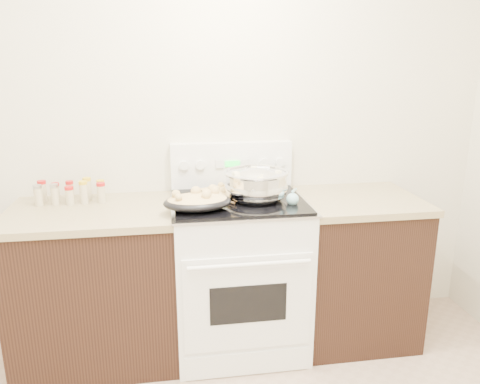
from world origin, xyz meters
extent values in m
cube|color=beige|center=(0.00, 1.77, 1.35)|extent=(4.00, 0.05, 2.70)
cube|color=black|center=(-0.48, 1.43, 0.44)|extent=(0.90, 0.64, 0.88)
cube|color=brown|center=(-0.48, 1.43, 0.90)|extent=(0.93, 0.67, 0.04)
cube|color=black|center=(1.08, 1.43, 0.44)|extent=(0.70, 0.64, 0.88)
cube|color=brown|center=(1.08, 1.43, 0.90)|extent=(0.73, 0.67, 0.04)
cube|color=white|center=(0.35, 1.42, 0.46)|extent=(0.76, 0.66, 0.92)
cube|color=white|center=(0.35, 1.08, 0.45)|extent=(0.70, 0.01, 0.55)
cube|color=black|center=(0.35, 1.08, 0.46)|extent=(0.42, 0.01, 0.22)
cylinder|color=white|center=(0.35, 1.04, 0.70)|extent=(0.65, 0.02, 0.02)
cube|color=white|center=(0.35, 1.09, 0.08)|extent=(0.70, 0.01, 0.14)
cube|color=silver|center=(0.35, 1.42, 0.93)|extent=(0.78, 0.68, 0.01)
cube|color=black|center=(0.35, 1.42, 0.94)|extent=(0.74, 0.64, 0.01)
cube|color=white|center=(0.35, 1.72, 1.08)|extent=(0.76, 0.07, 0.28)
cylinder|color=white|center=(0.05, 1.67, 1.10)|extent=(0.06, 0.02, 0.06)
cylinder|color=white|center=(0.15, 1.67, 1.10)|extent=(0.06, 0.02, 0.06)
cylinder|color=white|center=(0.55, 1.67, 1.10)|extent=(0.06, 0.02, 0.06)
cylinder|color=white|center=(0.65, 1.67, 1.10)|extent=(0.06, 0.02, 0.06)
cube|color=#19E533|center=(0.35, 1.67, 1.10)|extent=(0.09, 0.00, 0.04)
cube|color=silver|center=(0.27, 1.67, 1.10)|extent=(0.05, 0.00, 0.05)
cube|color=silver|center=(0.43, 1.67, 1.10)|extent=(0.05, 0.00, 0.05)
ellipsoid|color=silver|center=(0.45, 1.40, 1.02)|extent=(0.37, 0.37, 0.22)
cylinder|color=silver|center=(0.45, 1.40, 0.95)|extent=(0.20, 0.20, 0.01)
torus|color=silver|center=(0.45, 1.40, 1.10)|extent=(0.37, 0.37, 0.02)
cylinder|color=silver|center=(0.45, 1.40, 1.04)|extent=(0.35, 0.35, 0.12)
cylinder|color=brown|center=(0.45, 1.40, 1.09)|extent=(0.33, 0.33, 0.00)
cube|color=#FEF6BC|center=(0.46, 1.51, 1.10)|extent=(0.04, 0.04, 0.03)
cube|color=#FEF6BC|center=(0.43, 1.42, 1.10)|extent=(0.04, 0.04, 0.02)
cube|color=#FEF6BC|center=(0.33, 1.39, 1.10)|extent=(0.04, 0.04, 0.03)
cube|color=#FEF6BC|center=(0.50, 1.40, 1.10)|extent=(0.03, 0.03, 0.02)
cube|color=#FEF6BC|center=(0.33, 1.36, 1.10)|extent=(0.03, 0.03, 0.03)
cube|color=#FEF6BC|center=(0.44, 1.26, 1.10)|extent=(0.03, 0.03, 0.02)
cube|color=#FEF6BC|center=(0.45, 1.51, 1.10)|extent=(0.03, 0.03, 0.02)
cube|color=#FEF6BC|center=(0.43, 1.37, 1.10)|extent=(0.04, 0.04, 0.02)
cube|color=#FEF6BC|center=(0.46, 1.32, 1.10)|extent=(0.05, 0.05, 0.03)
cube|color=#FEF6BC|center=(0.58, 1.40, 1.10)|extent=(0.03, 0.03, 0.02)
cube|color=#FEF6BC|center=(0.43, 1.39, 1.10)|extent=(0.03, 0.03, 0.02)
cube|color=#FEF6BC|center=(0.44, 1.26, 1.10)|extent=(0.03, 0.03, 0.02)
cube|color=#FEF6BC|center=(0.45, 1.30, 1.10)|extent=(0.03, 0.03, 0.02)
ellipsoid|color=black|center=(0.10, 1.26, 0.98)|extent=(0.38, 0.28, 0.08)
ellipsoid|color=#D9B673|center=(0.10, 1.26, 1.00)|extent=(0.35, 0.25, 0.06)
sphere|color=#D9B673|center=(0.10, 1.31, 1.03)|extent=(0.06, 0.06, 0.06)
sphere|color=#D9B673|center=(0.20, 1.32, 1.03)|extent=(0.06, 0.06, 0.06)
sphere|color=#D9B673|center=(-0.01, 1.27, 1.03)|extent=(0.05, 0.05, 0.05)
sphere|color=#D9B673|center=(0.15, 1.25, 1.03)|extent=(0.05, 0.05, 0.05)
sphere|color=#D9B673|center=(0.15, 1.22, 1.03)|extent=(0.05, 0.05, 0.05)
sphere|color=#D9B673|center=(0.00, 1.21, 1.03)|extent=(0.04, 0.04, 0.04)
sphere|color=#D9B673|center=(0.19, 1.33, 1.03)|extent=(0.06, 0.06, 0.06)
sphere|color=#D9B673|center=(0.18, 1.34, 1.03)|extent=(0.04, 0.04, 0.04)
cube|color=black|center=(0.34, 1.53, 0.95)|extent=(0.47, 0.41, 0.02)
cube|color=#D9B673|center=(0.34, 1.53, 0.97)|extent=(0.42, 0.36, 0.02)
sphere|color=#D9B673|center=(0.27, 1.61, 0.98)|extent=(0.04, 0.04, 0.04)
sphere|color=#D9B673|center=(0.30, 1.58, 0.98)|extent=(0.04, 0.04, 0.04)
sphere|color=#D9B673|center=(0.27, 1.48, 0.98)|extent=(0.05, 0.05, 0.05)
sphere|color=#D9B673|center=(0.30, 1.49, 0.98)|extent=(0.04, 0.04, 0.04)
sphere|color=#D9B673|center=(0.24, 1.53, 0.98)|extent=(0.04, 0.04, 0.04)
sphere|color=#D9B673|center=(0.33, 1.47, 0.98)|extent=(0.04, 0.04, 0.04)
sphere|color=#D9B673|center=(0.31, 1.58, 0.98)|extent=(0.03, 0.03, 0.03)
sphere|color=#D9B673|center=(0.43, 1.54, 0.98)|extent=(0.04, 0.04, 0.04)
sphere|color=#D9B673|center=(0.47, 1.61, 0.98)|extent=(0.03, 0.03, 0.03)
sphere|color=#D9B673|center=(0.44, 1.53, 0.98)|extent=(0.03, 0.03, 0.03)
cylinder|color=#A3754A|center=(0.23, 1.41, 0.95)|extent=(0.18, 0.20, 0.01)
sphere|color=#A3754A|center=(0.15, 1.33, 0.96)|extent=(0.04, 0.04, 0.04)
sphere|color=#85BFC7|center=(0.63, 1.28, 0.97)|extent=(0.07, 0.07, 0.07)
cylinder|color=#85BFC7|center=(0.67, 1.38, 0.99)|extent=(0.10, 0.22, 0.06)
cylinder|color=#BFB28C|center=(-0.78, 1.63, 0.97)|extent=(0.05, 0.05, 0.11)
cylinder|color=#B21414|center=(-0.78, 1.63, 1.04)|extent=(0.05, 0.05, 0.02)
cylinder|color=#BFB28C|center=(-0.70, 1.62, 0.97)|extent=(0.04, 0.04, 0.09)
cylinder|color=#B21414|center=(-0.70, 1.62, 1.02)|extent=(0.04, 0.04, 0.02)
cylinder|color=#BFB28C|center=(-0.62, 1.62, 0.97)|extent=(0.04, 0.04, 0.10)
cylinder|color=#B21414|center=(-0.62, 1.62, 1.03)|extent=(0.04, 0.04, 0.02)
cylinder|color=#BFB28C|center=(-0.52, 1.63, 0.98)|extent=(0.05, 0.05, 0.11)
cylinder|color=gold|center=(-0.52, 1.63, 1.04)|extent=(0.05, 0.05, 0.02)
cylinder|color=#BFB28C|center=(-0.45, 1.64, 0.97)|extent=(0.04, 0.04, 0.10)
cylinder|color=gold|center=(-0.45, 1.64, 1.02)|extent=(0.05, 0.05, 0.02)
cylinder|color=#BFB28C|center=(-0.78, 1.54, 0.97)|extent=(0.05, 0.05, 0.10)
cylinder|color=#B2B2B7|center=(-0.78, 1.54, 1.03)|extent=(0.05, 0.05, 0.02)
cylinder|color=#BFB28C|center=(-0.69, 1.55, 0.97)|extent=(0.04, 0.04, 0.10)
cylinder|color=#B2B2B7|center=(-0.69, 1.55, 1.03)|extent=(0.05, 0.05, 0.02)
cylinder|color=#BFB28C|center=(-0.61, 1.54, 0.96)|extent=(0.05, 0.05, 0.09)
cylinder|color=#B21414|center=(-0.61, 1.54, 1.02)|extent=(0.05, 0.05, 0.02)
cylinder|color=#BFB28C|center=(-0.53, 1.55, 0.98)|extent=(0.04, 0.04, 0.11)
cylinder|color=gold|center=(-0.53, 1.55, 1.04)|extent=(0.05, 0.05, 0.02)
cylinder|color=#BFB28C|center=(-0.43, 1.55, 0.97)|extent=(0.05, 0.05, 0.10)
cylinder|color=#B21414|center=(-0.43, 1.55, 1.03)|extent=(0.05, 0.05, 0.02)
camera|label=1|loc=(-0.04, -1.14, 1.72)|focal=35.00mm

